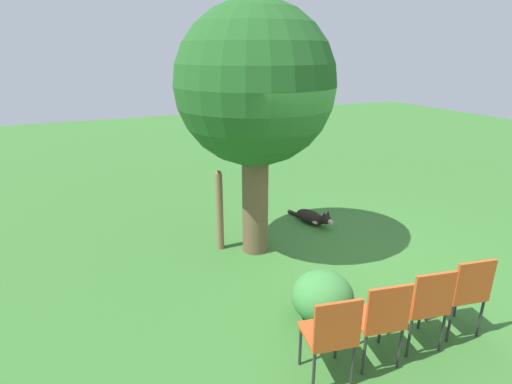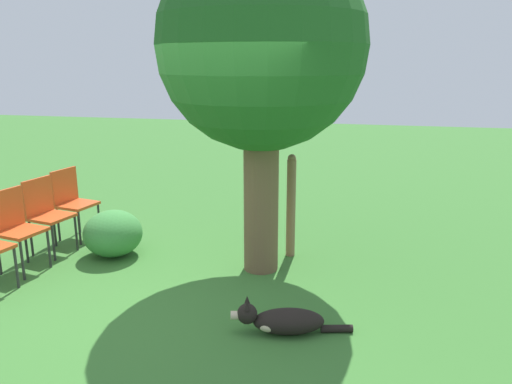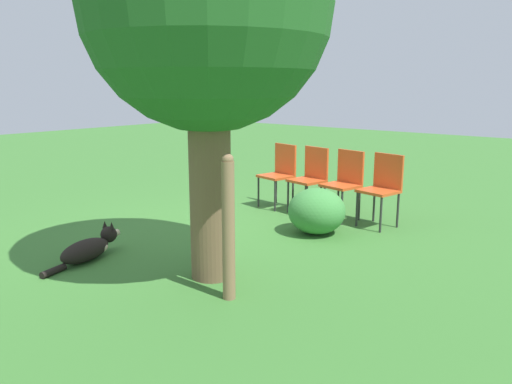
% 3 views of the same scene
% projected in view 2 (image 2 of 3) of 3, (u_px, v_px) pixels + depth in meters
% --- Properties ---
extents(ground_plane, '(30.00, 30.00, 0.00)m').
position_uv_depth(ground_plane, '(181.00, 296.00, 5.12)').
color(ground_plane, '#38702D').
extents(oak_tree, '(2.21, 2.21, 3.61)m').
position_uv_depth(oak_tree, '(261.00, 49.00, 5.19)').
color(oak_tree, brown).
rests_on(oak_tree, ground_plane).
extents(dog, '(1.07, 0.42, 0.34)m').
position_uv_depth(dog, '(282.00, 321.00, 4.41)').
color(dog, black).
rests_on(dog, ground_plane).
extents(fence_post, '(0.11, 0.11, 1.28)m').
position_uv_depth(fence_post, '(291.00, 206.00, 6.05)').
color(fence_post, '#846647').
rests_on(fence_post, ground_plane).
extents(red_chair_1, '(0.50, 0.51, 0.95)m').
position_uv_depth(red_chair_1, '(15.00, 224.00, 5.64)').
color(red_chair_1, '#D14C1E').
rests_on(red_chair_1, ground_plane).
extents(red_chair_2, '(0.50, 0.51, 0.95)m').
position_uv_depth(red_chair_2, '(46.00, 210.00, 6.17)').
color(red_chair_2, '#D14C1E').
rests_on(red_chair_2, ground_plane).
extents(red_chair_3, '(0.50, 0.51, 0.95)m').
position_uv_depth(red_chair_3, '(72.00, 198.00, 6.69)').
color(red_chair_3, '#D14C1E').
rests_on(red_chair_3, ground_plane).
extents(low_shrub, '(0.72, 0.72, 0.57)m').
position_uv_depth(low_shrub, '(113.00, 233.00, 6.14)').
color(low_shrub, '#3D843D').
rests_on(low_shrub, ground_plane).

